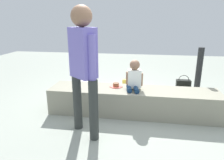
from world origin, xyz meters
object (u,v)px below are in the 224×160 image
(gift_bag, at_px, (128,86))
(handbag_black_leather, at_px, (183,85))
(child_seated, at_px, (134,77))
(adult_standing, at_px, (83,61))
(cake_plate, at_px, (116,85))
(cake_box_white, at_px, (85,83))
(water_bottle_near_gift, at_px, (132,83))

(gift_bag, distance_m, handbag_black_leather, 1.23)
(child_seated, distance_m, gift_bag, 1.15)
(child_seated, distance_m, handbag_black_leather, 1.73)
(adult_standing, height_order, cake_plate, adult_standing)
(adult_standing, distance_m, cake_plate, 1.05)
(child_seated, xyz_separation_m, handbag_black_leather, (1.03, 1.30, -0.51))
(cake_box_white, bearing_deg, gift_bag, -14.91)
(child_seated, distance_m, adult_standing, 1.03)
(child_seated, xyz_separation_m, gift_bag, (-0.17, 1.02, -0.49))
(water_bottle_near_gift, height_order, handbag_black_leather, handbag_black_leather)
(cake_plate, relative_size, water_bottle_near_gift, 1.08)
(gift_bag, bearing_deg, adult_standing, -104.17)
(water_bottle_near_gift, xyz_separation_m, cake_box_white, (-1.11, -0.05, -0.03))
(water_bottle_near_gift, height_order, cake_box_white, water_bottle_near_gift)
(cake_plate, distance_m, gift_bag, 0.99)
(gift_bag, bearing_deg, cake_plate, -98.34)
(cake_plate, relative_size, gift_bag, 0.69)
(adult_standing, bearing_deg, gift_bag, 75.83)
(child_seated, height_order, handbag_black_leather, child_seated)
(child_seated, height_order, cake_box_white, child_seated)
(handbag_black_leather, bearing_deg, child_seated, -128.26)
(cake_plate, distance_m, cake_box_white, 1.56)
(adult_standing, xyz_separation_m, water_bottle_near_gift, (0.51, 2.08, -0.92))
(cake_plate, bearing_deg, adult_standing, -110.40)
(water_bottle_near_gift, relative_size, cake_box_white, 0.64)
(cake_plate, bearing_deg, handbag_black_leather, 42.27)
(child_seated, bearing_deg, adult_standing, -129.88)
(gift_bag, bearing_deg, child_seated, -80.61)
(child_seated, relative_size, gift_bag, 1.49)
(cake_plate, relative_size, cake_box_white, 0.69)
(gift_bag, xyz_separation_m, water_bottle_near_gift, (0.07, 0.33, -0.05))
(child_seated, distance_m, cake_box_white, 1.87)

